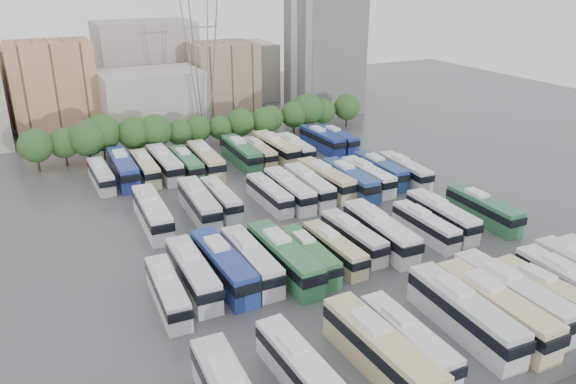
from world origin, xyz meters
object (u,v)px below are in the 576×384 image
bus_r1_s6 (334,248)px  bus_r3_s13 (337,139)px  bus_r1_s11 (442,215)px  bus_r1_s5 (309,255)px  bus_r2_s7 (289,190)px  electricity_pylon (201,40)px  bus_r1_s1 (193,273)px  bus_r3_s12 (322,140)px  bus_r2_s6 (269,194)px  bus_r2_s10 (349,179)px  bus_r0_s4 (381,351)px  bus_r1_s3 (251,260)px  bus_r0_s10 (549,296)px  bus_r1_s4 (284,257)px  bus_r2_s8 (309,185)px  bus_r3_s3 (165,164)px  bus_r3_s9 (276,148)px  bus_r2_s9 (326,179)px  bus_r2_s12 (380,170)px  bus_r1_s0 (168,291)px  bus_r2_s3 (199,203)px  apartment_tower (325,54)px  bus_r3_s4 (186,164)px  bus_r3_s2 (145,168)px  bus_r2_s13 (404,170)px  bus_r2_s11 (367,176)px  bus_r0_s5 (408,339)px  bus_r1_s8 (380,231)px  bus_r0_s11 (570,285)px  bus_r3_s5 (206,160)px  bus_r0_s9 (512,295)px  bus_r1_s2 (223,265)px  bus_r2_s4 (221,198)px  bus_r1_s13 (483,209)px  bus_r3_s10 (295,148)px  bus_r3_s7 (241,153)px  bus_r0_s8 (495,308)px  bus_r0_s7 (464,313)px  bus_r3_s8 (259,152)px  bus_r0_s2 (301,369)px  bus_r1_s7 (353,236)px  bus_r3_s0 (101,175)px

bus_r1_s6 → bus_r3_s13: 44.14m
bus_r1_s11 → bus_r1_s5: bearing=-173.9°
bus_r2_s7 → electricity_pylon: bearing=90.3°
bus_r1_s1 → bus_r3_s12: bus_r1_s1 is taller
bus_r2_s6 → bus_r2_s10: bus_r2_s10 is taller
bus_r0_s4 → bus_r1_s3: bus_r0_s4 is taller
bus_r0_s10 → bus_r1_s4: bearing=134.7°
bus_r2_s8 → bus_r3_s3: bus_r3_s3 is taller
bus_r0_s4 → bus_r3_s9: bearing=71.2°
bus_r2_s9 → bus_r2_s12: (9.91, 0.05, -0.14)m
bus_r1_s0 → bus_r2_s7: bearing=41.9°
bus_r2_s3 → bus_r2_s8: size_ratio=1.06×
apartment_tower → bus_r2_s8: size_ratio=2.09×
bus_r0_s10 → bus_r3_s4: bus_r0_s10 is taller
bus_r1_s1 → bus_r3_s2: 35.65m
bus_r0_s4 → bus_r2_s7: bearing=72.8°
bus_r1_s4 → bus_r3_s2: bus_r1_s4 is taller
electricity_pylon → bus_r2_s13: electricity_pylon is taller
bus_r1_s1 → bus_r2_s7: size_ratio=1.00×
bus_r1_s0 → bus_r2_s11: bus_r2_s11 is taller
bus_r0_s5 → bus_r3_s13: bearing=64.8°
bus_r2_s11 → bus_r1_s1: bearing=-153.2°
bus_r1_s8 → bus_r3_s3: (-16.59, 36.37, -0.03)m
electricity_pylon → bus_r0_s11: size_ratio=2.67×
bus_r3_s5 → bus_r3_s12: bus_r3_s5 is taller
bus_r0_s9 → bus_r1_s2: (-22.95, 18.22, -0.07)m
bus_r2_s4 → electricity_pylon: bearing=75.5°
bus_r0_s11 → bus_r3_s2: size_ratio=1.06×
bus_r1_s4 → bus_r1_s13: bearing=-0.3°
bus_r3_s10 → bus_r3_s7: bearing=176.5°
bus_r1_s4 → bus_r2_s7: size_ratio=1.09×
bus_r1_s0 → bus_r1_s6: (19.51, 0.49, -0.03)m
bus_r2_s3 → bus_r3_s9: bearing=44.6°
bus_r0_s8 → bus_r1_s11: (10.10, 18.97, -0.24)m
bus_r0_s7 → bus_r0_s11: bus_r0_s7 is taller
bus_r2_s4 → bus_r0_s4: bearing=-88.7°
bus_r3_s5 → bus_r3_s8: size_ratio=1.18×
bus_r0_s2 → bus_r1_s7: (16.71, 18.42, -0.08)m
bus_r1_s1 → bus_r2_s7: bearing=41.3°
bus_r1_s1 → bus_r3_s8: 41.97m
bus_r1_s2 → bus_r2_s13: 39.81m
bus_r1_s2 → bus_r2_s7: bearing=44.1°
bus_r3_s0 → bus_r3_s9: size_ratio=0.84×
bus_r2_s7 → bus_r3_s0: 29.76m
bus_r0_s5 → bus_r2_s10: (16.30, 35.13, 0.20)m
bus_r0_s5 → bus_r0_s9: bus_r0_s9 is taller
bus_r1_s1 → bus_r1_s5: (12.96, -1.66, -0.20)m
bus_r1_s3 → bus_r2_s9: 26.81m
bus_r0_s7 → bus_r2_s11: bearing=72.0°
bus_r1_s2 → bus_r3_s10: 43.26m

